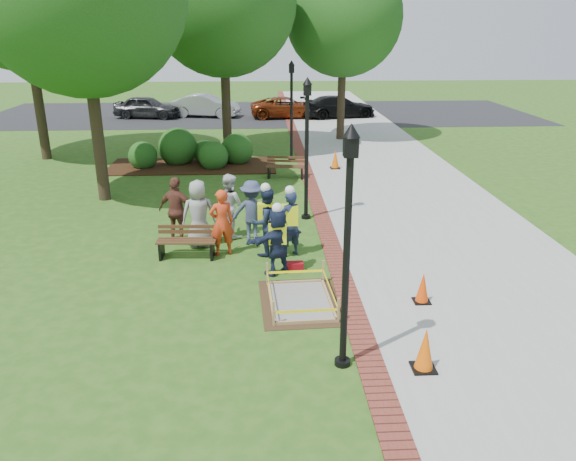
{
  "coord_description": "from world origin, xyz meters",
  "views": [
    {
      "loc": [
        -0.14,
        -11.44,
        5.65
      ],
      "look_at": [
        0.5,
        1.2,
        1.0
      ],
      "focal_mm": 35.0,
      "sensor_mm": 36.0,
      "label": 1
    }
  ],
  "objects_px": {
    "wet_concrete_pad": "(300,293)",
    "hivis_worker_c": "(266,220)",
    "hivis_worker_b": "(290,221)",
    "bench_near": "(187,248)",
    "cone_front": "(425,350)",
    "lamp_near": "(347,233)",
    "hivis_worker_a": "(277,239)"
  },
  "relations": [
    {
      "from": "hivis_worker_b",
      "to": "hivis_worker_a",
      "type": "bearing_deg",
      "value": -107.63
    },
    {
      "from": "bench_near",
      "to": "lamp_near",
      "type": "height_order",
      "value": "lamp_near"
    },
    {
      "from": "cone_front",
      "to": "hivis_worker_a",
      "type": "bearing_deg",
      "value": 119.86
    },
    {
      "from": "wet_concrete_pad",
      "to": "bench_near",
      "type": "relative_size",
      "value": 1.56
    },
    {
      "from": "hivis_worker_a",
      "to": "hivis_worker_c",
      "type": "height_order",
      "value": "hivis_worker_c"
    },
    {
      "from": "wet_concrete_pad",
      "to": "hivis_worker_c",
      "type": "height_order",
      "value": "hivis_worker_c"
    },
    {
      "from": "wet_concrete_pad",
      "to": "lamp_near",
      "type": "height_order",
      "value": "lamp_near"
    },
    {
      "from": "hivis_worker_c",
      "to": "hivis_worker_a",
      "type": "bearing_deg",
      "value": -77.85
    },
    {
      "from": "hivis_worker_b",
      "to": "bench_near",
      "type": "bearing_deg",
      "value": -179.78
    },
    {
      "from": "lamp_near",
      "to": "hivis_worker_a",
      "type": "distance_m",
      "value": 4.37
    },
    {
      "from": "wet_concrete_pad",
      "to": "hivis_worker_a",
      "type": "xyz_separation_m",
      "value": [
        -0.44,
        1.55,
        0.65
      ]
    },
    {
      "from": "bench_near",
      "to": "lamp_near",
      "type": "bearing_deg",
      "value": -56.69
    },
    {
      "from": "wet_concrete_pad",
      "to": "hivis_worker_a",
      "type": "bearing_deg",
      "value": 105.82
    },
    {
      "from": "hivis_worker_c",
      "to": "bench_near",
      "type": "bearing_deg",
      "value": -177.38
    },
    {
      "from": "bench_near",
      "to": "hivis_worker_a",
      "type": "distance_m",
      "value": 2.62
    },
    {
      "from": "hivis_worker_a",
      "to": "hivis_worker_b",
      "type": "height_order",
      "value": "hivis_worker_b"
    },
    {
      "from": "wet_concrete_pad",
      "to": "hivis_worker_a",
      "type": "distance_m",
      "value": 1.74
    },
    {
      "from": "wet_concrete_pad",
      "to": "lamp_near",
      "type": "relative_size",
      "value": 0.56
    },
    {
      "from": "cone_front",
      "to": "hivis_worker_b",
      "type": "height_order",
      "value": "hivis_worker_b"
    },
    {
      "from": "wet_concrete_pad",
      "to": "bench_near",
      "type": "bearing_deg",
      "value": 135.97
    },
    {
      "from": "bench_near",
      "to": "lamp_near",
      "type": "distance_m",
      "value": 6.42
    },
    {
      "from": "cone_front",
      "to": "hivis_worker_c",
      "type": "bearing_deg",
      "value": 116.31
    },
    {
      "from": "wet_concrete_pad",
      "to": "hivis_worker_c",
      "type": "bearing_deg",
      "value": 104.24
    },
    {
      "from": "wet_concrete_pad",
      "to": "bench_near",
      "type": "height_order",
      "value": "bench_near"
    },
    {
      "from": "bench_near",
      "to": "cone_front",
      "type": "height_order",
      "value": "cone_front"
    },
    {
      "from": "wet_concrete_pad",
      "to": "hivis_worker_a",
      "type": "height_order",
      "value": "hivis_worker_a"
    },
    {
      "from": "hivis_worker_a",
      "to": "hivis_worker_c",
      "type": "distance_m",
      "value": 1.22
    },
    {
      "from": "hivis_worker_a",
      "to": "hivis_worker_b",
      "type": "xyz_separation_m",
      "value": [
        0.35,
        1.11,
        0.04
      ]
    },
    {
      "from": "wet_concrete_pad",
      "to": "bench_near",
      "type": "distance_m",
      "value": 3.8
    },
    {
      "from": "bench_near",
      "to": "hivis_worker_c",
      "type": "distance_m",
      "value": 2.16
    },
    {
      "from": "lamp_near",
      "to": "hivis_worker_c",
      "type": "distance_m",
      "value": 5.5
    },
    {
      "from": "lamp_near",
      "to": "hivis_worker_b",
      "type": "distance_m",
      "value": 5.32
    }
  ]
}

